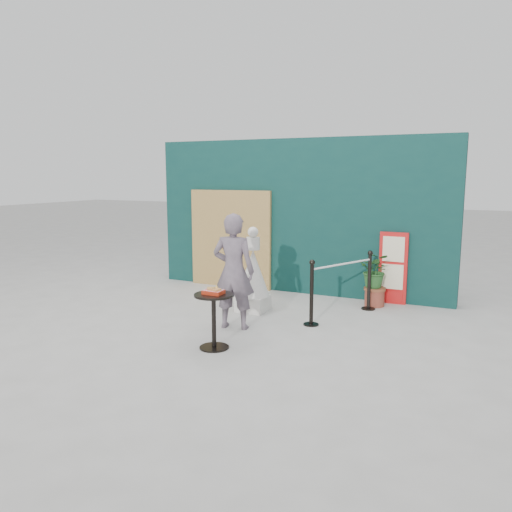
{
  "coord_description": "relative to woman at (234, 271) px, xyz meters",
  "views": [
    {
      "loc": [
        3.41,
        -6.07,
        2.31
      ],
      "look_at": [
        0.0,
        1.2,
        1.0
      ],
      "focal_mm": 35.0,
      "sensor_mm": 36.0,
      "label": 1
    }
  ],
  "objects": [
    {
      "name": "woman",
      "position": [
        0.0,
        0.0,
        0.0
      ],
      "size": [
        0.7,
        0.53,
        1.75
      ],
      "primitive_type": "imported",
      "rotation": [
        0.0,
        0.0,
        3.32
      ],
      "color": "slate",
      "rests_on": "ground"
    },
    {
      "name": "cafe_table",
      "position": [
        0.18,
        -0.92,
        -0.38
      ],
      "size": [
        0.52,
        0.52,
        0.75
      ],
      "color": "black",
      "rests_on": "ground"
    },
    {
      "name": "back_wall",
      "position": [
        0.02,
        2.71,
        0.62
      ],
      "size": [
        6.0,
        0.3,
        3.0
      ],
      "primitive_type": "cube",
      "color": "#0A2F2D",
      "rests_on": "ground"
    },
    {
      "name": "planter",
      "position": [
        1.67,
        2.2,
        -0.32
      ],
      "size": [
        0.57,
        0.49,
        0.96
      ],
      "color": "#984532",
      "rests_on": "ground"
    },
    {
      "name": "ground",
      "position": [
        0.02,
        -0.44,
        -0.88
      ],
      "size": [
        60.0,
        60.0,
        0.0
      ],
      "primitive_type": "plane",
      "color": "#ADAAA5",
      "rests_on": "ground"
    },
    {
      "name": "menu_board",
      "position": [
        1.92,
        2.51,
        -0.23
      ],
      "size": [
        0.5,
        0.07,
        1.3
      ],
      "color": "red",
      "rests_on": "ground"
    },
    {
      "name": "statue",
      "position": [
        -0.15,
        1.0,
        -0.28
      ],
      "size": [
        0.57,
        0.57,
        1.45
      ],
      "color": "silver",
      "rests_on": "ground"
    },
    {
      "name": "stanchion_barrier",
      "position": [
        1.32,
        1.28,
        -0.38
      ],
      "size": [
        0.84,
        1.54,
        1.03
      ],
      "color": "black",
      "rests_on": "ground"
    },
    {
      "name": "bamboo_fence",
      "position": [
        -1.38,
        2.5,
        0.12
      ],
      "size": [
        1.8,
        0.08,
        2.0
      ],
      "primitive_type": "cube",
      "color": "tan",
      "rests_on": "ground"
    },
    {
      "name": "food_basket",
      "position": [
        0.18,
        -0.92,
        -0.09
      ],
      "size": [
        0.26,
        0.19,
        0.11
      ],
      "color": "#AD2912",
      "rests_on": "cafe_table"
    }
  ]
}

